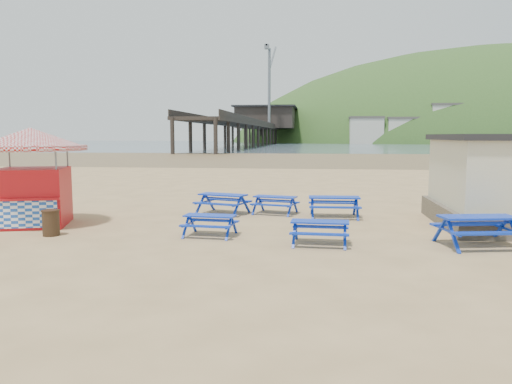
# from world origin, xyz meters

# --- Properties ---
(ground) EXTENTS (400.00, 400.00, 0.00)m
(ground) POSITION_xyz_m (0.00, 0.00, 0.00)
(ground) COLOR tan
(ground) RESTS_ON ground
(wet_sand) EXTENTS (400.00, 400.00, 0.00)m
(wet_sand) POSITION_xyz_m (0.00, 55.00, 0.00)
(wet_sand) COLOR brown
(wet_sand) RESTS_ON ground
(sea) EXTENTS (400.00, 400.00, 0.00)m
(sea) POSITION_xyz_m (0.00, 170.00, 0.01)
(sea) COLOR #455662
(sea) RESTS_ON ground
(picnic_table_blue_a) EXTENTS (2.26, 2.02, 0.79)m
(picnic_table_blue_a) POSITION_xyz_m (-1.11, 2.46, 0.40)
(picnic_table_blue_a) COLOR #0C2EA8
(picnic_table_blue_a) RESTS_ON ground
(picnic_table_blue_b) EXTENTS (1.95, 1.71, 0.70)m
(picnic_table_blue_b) POSITION_xyz_m (0.96, 2.73, 0.35)
(picnic_table_blue_b) COLOR #0C2EA8
(picnic_table_blue_b) RESTS_ON ground
(picnic_table_blue_c) EXTENTS (1.96, 1.60, 0.80)m
(picnic_table_blue_c) POSITION_xyz_m (3.26, 2.09, 0.40)
(picnic_table_blue_c) COLOR #0C2EA8
(picnic_table_blue_c) RESTS_ON ground
(picnic_table_blue_d) EXTENTS (1.68, 1.40, 0.66)m
(picnic_table_blue_d) POSITION_xyz_m (-0.67, -1.95, 0.33)
(picnic_table_blue_d) COLOR #0C2EA8
(picnic_table_blue_d) RESTS_ON ground
(picnic_table_blue_e) EXTENTS (1.68, 1.38, 0.68)m
(picnic_table_blue_e) POSITION_xyz_m (2.70, -2.77, 0.34)
(picnic_table_blue_e) COLOR #0C2EA8
(picnic_table_blue_e) RESTS_ON ground
(picnic_table_blue_f) EXTENTS (2.34, 2.03, 0.87)m
(picnic_table_blue_f) POSITION_xyz_m (7.08, -2.50, 0.43)
(picnic_table_blue_f) COLOR #0C2EA8
(picnic_table_blue_f) RESTS_ON ground
(picnic_table_yellow) EXTENTS (1.69, 1.42, 0.66)m
(picnic_table_yellow) POSITION_xyz_m (-7.25, -1.09, 0.33)
(picnic_table_yellow) COLOR gold
(picnic_table_yellow) RESTS_ON ground
(ice_cream_kiosk) EXTENTS (4.73, 4.73, 3.38)m
(ice_cream_kiosk) POSITION_xyz_m (-7.14, -0.85, 2.12)
(ice_cream_kiosk) COLOR #B81017
(ice_cream_kiosk) RESTS_ON ground
(litter_bin) EXTENTS (0.55, 0.55, 0.81)m
(litter_bin) POSITION_xyz_m (-5.59, -2.51, 0.41)
(litter_bin) COLOR #392714
(litter_bin) RESTS_ON ground
(pier) EXTENTS (24.00, 220.00, 39.29)m
(pier) POSITION_xyz_m (-17.99, 178.23, 5.46)
(pier) COLOR black
(pier) RESTS_ON ground
(headland_town) EXTENTS (264.00, 144.00, 108.00)m
(headland_town) POSITION_xyz_m (90.00, 229.68, -9.91)
(headland_town) COLOR #2D4C1E
(headland_town) RESTS_ON ground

